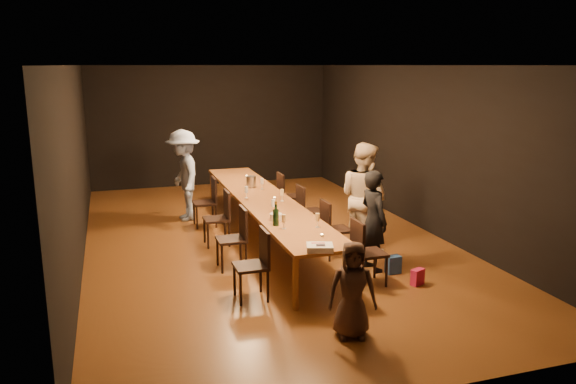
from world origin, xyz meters
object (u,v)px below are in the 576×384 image
object	(u,v)px
chair_right_1	(336,229)
champagne_bottle	(276,213)
chair_left_2	(216,218)
woman_tan	(363,196)
chair_left_0	(251,265)
man_blue	(184,175)
chair_left_3	(205,202)
woman_birthday	(374,221)
child	(352,290)
chair_left_1	(231,239)
plate_stack	(276,217)
chair_right_2	(310,211)
ice_bucket	(251,182)
chair_right_0	(370,252)
table	(264,201)
birthday_cake	(320,247)
chair_right_3	(290,196)

from	to	relation	value
chair_right_1	champagne_bottle	size ratio (longest dim) A/B	2.59
chair_left_2	champagne_bottle	size ratio (longest dim) A/B	2.59
woman_tan	chair_left_0	bearing A→B (deg)	99.06
chair_left_2	man_blue	xyz separation A→B (m)	(-0.30, 1.78, 0.43)
chair_left_3	woman_birthday	world-z (taller)	woman_birthday
woman_birthday	woman_tan	world-z (taller)	woman_tan
woman_birthday	child	bearing A→B (deg)	139.77
chair_right_1	chair_left_0	distance (m)	2.08
chair_left_1	chair_left_2	world-z (taller)	same
chair_left_1	woman_birthday	size ratio (longest dim) A/B	0.61
chair_left_1	plate_stack	world-z (taller)	chair_left_1
chair_right_1	chair_left_2	distance (m)	2.08
chair_right_1	man_blue	size ratio (longest dim) A/B	0.52
chair_right_2	ice_bucket	size ratio (longest dim) A/B	4.51
chair_left_3	woman_tan	world-z (taller)	woman_tan
chair_right_1	chair_left_2	bearing A→B (deg)	-125.22
chair_right_0	ice_bucket	bearing A→B (deg)	-166.06
table	woman_tan	distance (m)	1.73
chair_right_2	chair_left_0	bearing A→B (deg)	-35.31
chair_right_1	ice_bucket	size ratio (longest dim) A/B	4.51
chair_right_2	ice_bucket	bearing A→B (deg)	-139.55
woman_tan	chair_right_1	bearing A→B (deg)	89.92
plate_stack	chair_right_2	bearing A→B (deg)	53.02
chair_left_0	birthday_cake	xyz separation A→B (m)	(0.77, -0.50, 0.32)
chair_left_0	birthday_cake	distance (m)	0.97
ice_bucket	woman_tan	bearing A→B (deg)	-53.83
chair_right_1	woman_tan	distance (m)	0.76
chair_right_2	woman_tan	world-z (taller)	woman_tan
chair_left_2	champagne_bottle	xyz separation A→B (m)	(0.56, -1.67, 0.46)
table	chair_right_1	size ratio (longest dim) A/B	6.45
table	chair_left_3	distance (m)	1.49
chair_right_3	champagne_bottle	world-z (taller)	champagne_bottle
chair_right_2	chair_right_3	xyz separation A→B (m)	(0.00, 1.20, 0.00)
birthday_cake	child	bearing A→B (deg)	-67.78
chair_right_0	plate_stack	world-z (taller)	chair_right_0
chair_left_0	woman_birthday	size ratio (longest dim) A/B	0.61
chair_right_1	chair_right_3	world-z (taller)	same
child	birthday_cake	distance (m)	0.89
chair_right_1	woman_birthday	bearing A→B (deg)	23.41
chair_left_0	ice_bucket	size ratio (longest dim) A/B	4.51
table	woman_tan	bearing A→B (deg)	-33.72
table	chair_right_0	world-z (taller)	chair_right_0
chair_right_0	chair_left_2	xyz separation A→B (m)	(-1.70, 2.40, 0.00)
child	champagne_bottle	size ratio (longest dim) A/B	3.11
chair_right_2	plate_stack	size ratio (longest dim) A/B	4.97
chair_left_2	plate_stack	distance (m)	1.59
chair_left_3	woman_tan	xyz separation A→B (m)	(2.28, -2.15, 0.43)
chair_right_1	champagne_bottle	distance (m)	1.32
table	chair_left_1	size ratio (longest dim) A/B	6.45
chair_right_2	table	bearing A→B (deg)	-90.00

